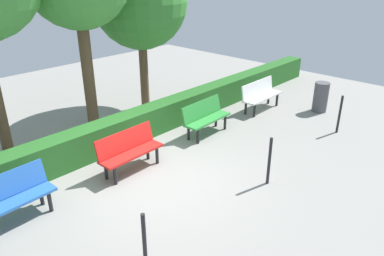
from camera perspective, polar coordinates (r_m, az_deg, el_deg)
ground_plane at (r=7.63m, az=-6.08°, el=-7.66°), size 19.49×19.49×0.00m
bench_white at (r=11.12m, az=10.57°, el=5.21°), size 1.54×0.46×0.86m
bench_green at (r=9.30m, az=2.08°, el=1.83°), size 1.43×0.52×0.86m
bench_red at (r=7.75m, az=-9.72°, el=-3.30°), size 1.44×0.50×0.86m
bench_blue at (r=6.85m, az=-26.96°, el=-9.75°), size 1.54×0.53×0.86m
hedge_row at (r=9.24m, az=-7.96°, el=0.67°), size 15.49×0.53×0.73m
tree_near at (r=10.66m, az=-8.05°, el=18.78°), size 2.59×2.59×4.37m
railing_post_near at (r=10.09m, az=21.94°, el=1.98°), size 0.06×0.06×1.00m
railing_post_mid at (r=7.31m, az=11.91°, el=-5.05°), size 0.06×0.06×1.00m
railing_post_far at (r=5.29m, az=-7.37°, el=-17.44°), size 0.06×0.06×1.00m
trash_bin at (r=11.45m, az=19.35°, el=4.56°), size 0.42×0.42×0.88m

